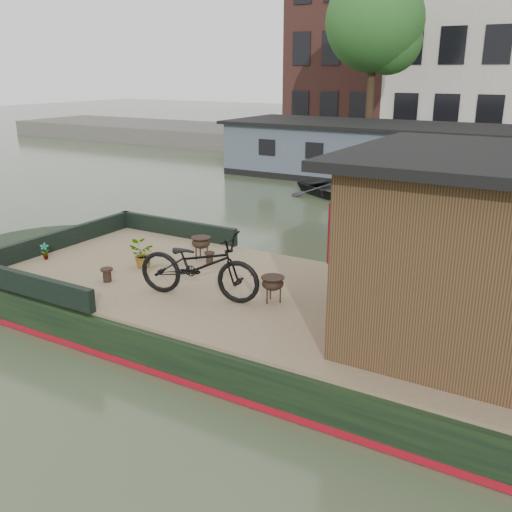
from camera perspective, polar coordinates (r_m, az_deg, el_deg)
The scene contains 16 objects.
ground at distance 8.75m, azimuth 8.02°, elevation -9.23°, with size 120.00×120.00×0.00m, color #2F3B26.
houseboat_hull at distance 9.16m, azimuth 0.37°, elevation -5.85°, with size 14.01×4.02×0.60m.
houseboat_deck at distance 8.49m, azimuth 8.20°, elevation -5.48°, with size 11.80×3.80×0.05m, color #826E50.
bow_bulwark at distance 11.21m, azimuth -16.36°, elevation 0.91°, with size 3.00×4.00×0.35m.
cabin at distance 7.57m, azimuth 24.05°, elevation 0.29°, with size 4.00×3.50×2.42m.
bicycle at distance 8.71m, azimuth -5.75°, elevation -0.93°, with size 0.69×1.97×1.03m, color black.
potted_plant_c at distance 10.27m, azimuth -11.39°, elevation 0.15°, with size 0.44×0.38×0.49m, color brown.
potted_plant_d at distance 9.38m, azimuth 12.30°, elevation -1.32°, with size 0.33×0.33×0.58m, color #9A412A.
potted_plant_e at distance 11.24m, azimuth -20.37°, elevation 0.45°, with size 0.16×0.11×0.31m, color brown.
brazier_front at distance 8.59m, azimuth 1.68°, elevation -3.36°, with size 0.38×0.38×0.40m, color black, non-canonical shape.
brazier_rear at distance 10.63m, azimuth -5.51°, elevation 0.83°, with size 0.38×0.38×0.41m, color black, non-canonical shape.
bollard_port at distance 10.36m, azimuth -4.66°, elevation -0.18°, with size 0.19×0.19×0.22m, color black.
bollard_stbd at distance 9.76m, azimuth -14.67°, elevation -1.85°, with size 0.20×0.20×0.23m, color black.
dinghy at distance 19.08m, azimuth 8.82°, elevation 6.88°, with size 2.56×3.58×0.74m, color black.
far_houseboat at distance 21.65m, azimuth 22.92°, elevation 8.61°, with size 20.40×4.40×2.11m.
tree_left at distance 27.96m, azimuth 12.09°, elevation 21.56°, with size 4.40×4.40×7.40m.
Camera 1 is at (2.89, -7.24, 3.98)m, focal length 40.00 mm.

